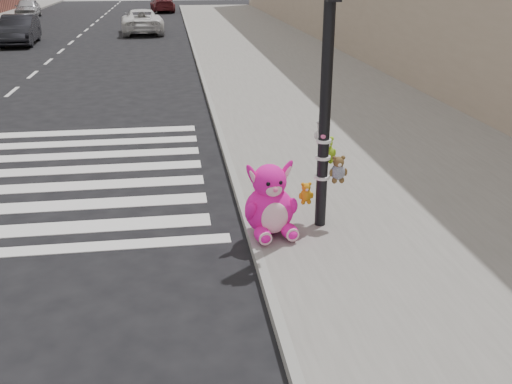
{
  "coord_description": "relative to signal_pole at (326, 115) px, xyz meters",
  "views": [
    {
      "loc": [
        0.54,
        -5.71,
        3.77
      ],
      "look_at": [
        1.62,
        1.71,
        0.75
      ],
      "focal_mm": 40.0,
      "sensor_mm": 36.0,
      "label": 1
    }
  ],
  "objects": [
    {
      "name": "car_white_near",
      "position": [
        -3.66,
        26.86,
        -1.13
      ],
      "size": [
        2.56,
        5.01,
        1.35
      ],
      "primitive_type": "imported",
      "rotation": [
        0.0,
        0.0,
        3.21
      ],
      "color": "white",
      "rests_on": "ground"
    },
    {
      "name": "car_maroon_near",
      "position": [
        -2.62,
        42.33,
        -1.16
      ],
      "size": [
        2.19,
        4.57,
        1.29
      ],
      "primitive_type": "imported",
      "rotation": [
        0.0,
        0.0,
        3.23
      ],
      "color": "#5C1A1F",
      "rests_on": "ground"
    },
    {
      "name": "car_dark_far",
      "position": [
        -9.47,
        22.87,
        -1.1
      ],
      "size": [
        1.78,
        4.38,
        1.41
      ],
      "primitive_type": "imported",
      "rotation": [
        0.0,
        0.0,
        0.07
      ],
      "color": "black",
      "rests_on": "ground"
    },
    {
      "name": "signal_pole",
      "position": [
        0.0,
        0.0,
        0.0
      ],
      "size": [
        0.68,
        0.49,
        4.0
      ],
      "color": "black",
      "rests_on": "sidewalk_near"
    },
    {
      "name": "pink_bunny",
      "position": [
        -0.82,
        -0.21,
        -1.22
      ],
      "size": [
        0.79,
        0.89,
        1.1
      ],
      "rotation": [
        0.0,
        0.0,
        0.16
      ],
      "color": "#F915A5",
      "rests_on": "sidewalk_near"
    },
    {
      "name": "sidewalk_near",
      "position": [
        2.38,
        8.19,
        -1.74
      ],
      "size": [
        7.0,
        80.0,
        0.14
      ],
      "primitive_type": "cube",
      "color": "slate",
      "rests_on": "ground"
    },
    {
      "name": "red_teddy",
      "position": [
        -0.82,
        0.59,
        -1.55
      ],
      "size": [
        0.17,
        0.13,
        0.23
      ],
      "primitive_type": null,
      "rotation": [
        0.0,
        0.0,
        -0.15
      ],
      "color": "red",
      "rests_on": "sidewalk_near"
    },
    {
      "name": "car_silver_deep",
      "position": [
        -12.42,
        38.48,
        -1.13
      ],
      "size": [
        2.0,
        4.13,
        1.36
      ],
      "primitive_type": "imported",
      "rotation": [
        0.0,
        0.0,
        0.1
      ],
      "color": "#BCBCC1",
      "rests_on": "ground"
    },
    {
      "name": "curb_edge",
      "position": [
        -1.07,
        8.19,
        -1.74
      ],
      "size": [
        0.12,
        80.0,
        0.15
      ],
      "primitive_type": "cube",
      "color": "gray",
      "rests_on": "ground"
    },
    {
      "name": "ground",
      "position": [
        -2.62,
        -1.81,
        -1.81
      ],
      "size": [
        120.0,
        120.0,
        0.0
      ],
      "primitive_type": "plane",
      "color": "black",
      "rests_on": "ground"
    }
  ]
}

